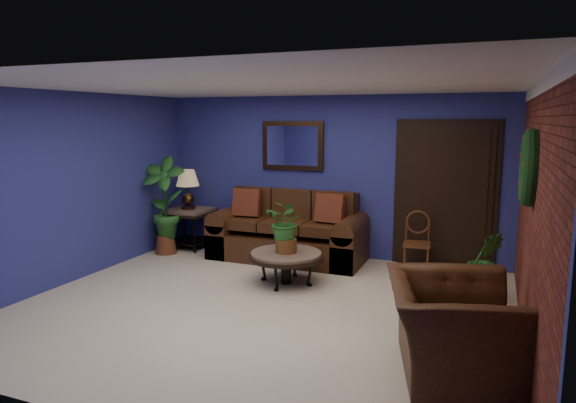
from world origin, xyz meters
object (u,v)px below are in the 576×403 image
at_px(coffee_table, 286,256).
at_px(end_table, 189,218).
at_px(sofa, 290,236).
at_px(armchair, 454,328).
at_px(table_lamp, 188,185).
at_px(side_chair, 417,238).

height_order(coffee_table, end_table, end_table).
xyz_separation_m(coffee_table, end_table, (-2.23, 1.15, 0.14)).
bearing_deg(sofa, end_table, -178.78).
bearing_deg(armchair, coffee_table, 37.98).
distance_m(end_table, armchair, 5.29).
relative_size(sofa, table_lamp, 3.70).
distance_m(coffee_table, side_chair, 1.94).
xyz_separation_m(end_table, table_lamp, (0.00, 0.00, 0.56)).
relative_size(end_table, side_chair, 0.84).
xyz_separation_m(coffee_table, table_lamp, (-2.23, 1.15, 0.70)).
xyz_separation_m(sofa, coffee_table, (0.43, -1.19, 0.02)).
distance_m(coffee_table, armchair, 2.80).
xyz_separation_m(coffee_table, armchair, (2.22, -1.70, 0.04)).
relative_size(sofa, armchair, 1.90).
distance_m(end_table, side_chair, 3.73).
height_order(side_chair, armchair, side_chair).
xyz_separation_m(end_table, armchair, (4.45, -2.86, -0.11)).
bearing_deg(end_table, coffee_table, -27.36).
distance_m(table_lamp, side_chair, 3.78).
relative_size(coffee_table, side_chair, 1.14).
xyz_separation_m(coffee_table, side_chair, (1.51, 1.22, 0.12)).
bearing_deg(coffee_table, table_lamp, 152.64).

